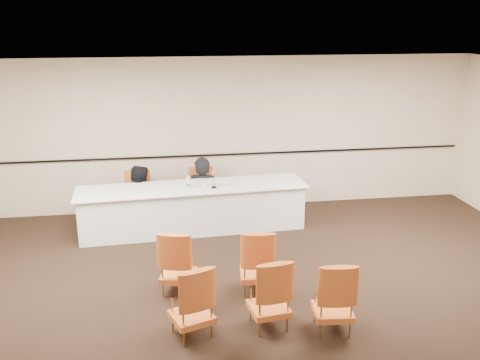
% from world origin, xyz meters
% --- Properties ---
extents(floor, '(10.00, 10.00, 0.00)m').
position_xyz_m(floor, '(0.00, 0.00, 0.00)').
color(floor, black).
rests_on(floor, ground).
extents(ceiling, '(10.00, 10.00, 0.00)m').
position_xyz_m(ceiling, '(0.00, 0.00, 3.00)').
color(ceiling, silver).
rests_on(ceiling, ground).
extents(wall_back, '(10.00, 0.04, 3.00)m').
position_xyz_m(wall_back, '(0.00, 4.00, 1.50)').
color(wall_back, '#F4E1C0').
rests_on(wall_back, ground).
extents(wall_rail, '(9.80, 0.04, 0.03)m').
position_xyz_m(wall_rail, '(0.00, 3.96, 1.10)').
color(wall_rail, black).
rests_on(wall_rail, wall_back).
extents(panel_table, '(4.13, 1.17, 0.82)m').
position_xyz_m(panel_table, '(-0.72, 2.86, 0.41)').
color(panel_table, white).
rests_on(panel_table, ground).
extents(panelist_main, '(0.72, 0.57, 1.75)m').
position_xyz_m(panelist_main, '(-0.49, 3.47, 0.33)').
color(panelist_main, black).
rests_on(panelist_main, ground).
extents(panelist_main_chair, '(0.53, 0.53, 0.95)m').
position_xyz_m(panelist_main_chair, '(-0.49, 3.47, 0.47)').
color(panelist_main_chair, '#DD5B27').
rests_on(panelist_main_chair, ground).
extents(panelist_second, '(0.87, 0.72, 1.63)m').
position_xyz_m(panelist_second, '(-1.69, 3.40, 0.28)').
color(panelist_second, black).
rests_on(panelist_second, ground).
extents(panelist_second_chair, '(0.53, 0.53, 0.95)m').
position_xyz_m(panelist_second_chair, '(-1.69, 3.40, 0.47)').
color(panelist_second_chair, '#DD5B27').
rests_on(panelist_second_chair, ground).
extents(papers, '(0.36, 0.31, 0.00)m').
position_xyz_m(papers, '(-0.23, 2.88, 0.82)').
color(papers, white).
rests_on(papers, panel_table).
extents(microphone, '(0.10, 0.19, 0.27)m').
position_xyz_m(microphone, '(-0.35, 2.74, 0.95)').
color(microphone, black).
rests_on(microphone, panel_table).
extents(water_bottle, '(0.08, 0.08, 0.24)m').
position_xyz_m(water_bottle, '(-0.79, 2.77, 0.94)').
color(water_bottle, teal).
rests_on(water_bottle, panel_table).
extents(drinking_glass, '(0.07, 0.07, 0.10)m').
position_xyz_m(drinking_glass, '(-0.52, 2.79, 0.87)').
color(drinking_glass, silver).
rests_on(drinking_glass, panel_table).
extents(coffee_cup, '(0.08, 0.08, 0.12)m').
position_xyz_m(coffee_cup, '(-0.14, 2.81, 0.88)').
color(coffee_cup, white).
rests_on(coffee_cup, panel_table).
extents(aud_chair_front_left, '(0.61, 0.61, 0.95)m').
position_xyz_m(aud_chair_front_left, '(-1.08, 0.60, 0.47)').
color(aud_chair_front_left, '#DD5B27').
rests_on(aud_chair_front_left, ground).
extents(aud_chair_front_mid, '(0.55, 0.55, 0.95)m').
position_xyz_m(aud_chair_front_mid, '(0.01, 0.46, 0.47)').
color(aud_chair_front_mid, '#DD5B27').
rests_on(aud_chair_front_mid, ground).
extents(aud_chair_back_left, '(0.64, 0.64, 0.95)m').
position_xyz_m(aud_chair_back_left, '(-0.97, -0.50, 0.47)').
color(aud_chair_back_left, '#DD5B27').
rests_on(aud_chair_back_left, ground).
extents(aud_chair_back_mid, '(0.56, 0.56, 0.95)m').
position_xyz_m(aud_chair_back_mid, '(-0.01, -0.45, 0.47)').
color(aud_chair_back_mid, '#DD5B27').
rests_on(aud_chair_back_mid, ground).
extents(aud_chair_back_right, '(0.55, 0.55, 0.95)m').
position_xyz_m(aud_chair_back_right, '(0.75, -0.65, 0.47)').
color(aud_chair_back_right, '#DD5B27').
rests_on(aud_chair_back_right, ground).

